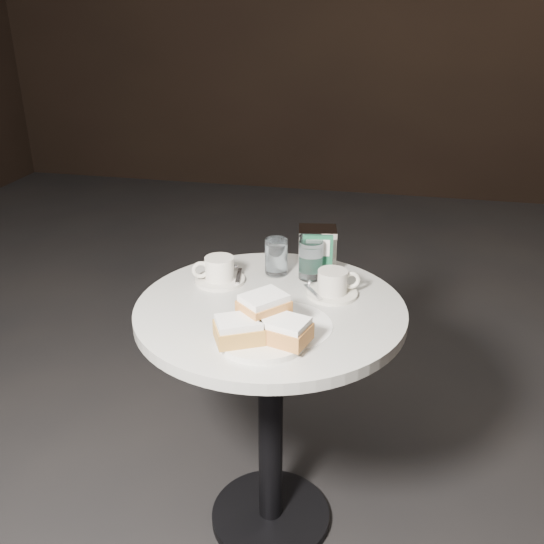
{
  "coord_description": "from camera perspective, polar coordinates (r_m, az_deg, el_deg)",
  "views": [
    {
      "loc": [
        0.3,
        -1.35,
        1.47
      ],
      "look_at": [
        0.0,
        0.02,
        0.83
      ],
      "focal_mm": 40.0,
      "sensor_mm": 36.0,
      "label": 1
    }
  ],
  "objects": [
    {
      "name": "coffee_cup_left",
      "position": [
        1.68,
        -5.01,
        0.06
      ],
      "size": [
        0.18,
        0.18,
        0.07
      ],
      "rotation": [
        0.0,
        0.0,
        0.44
      ],
      "color": "silver",
      "rests_on": "cafe_table"
    },
    {
      "name": "water_glass_left",
      "position": [
        1.72,
        0.4,
        1.4
      ],
      "size": [
        0.08,
        0.08,
        0.1
      ],
      "rotation": [
        0.0,
        0.0,
        -0.26
      ],
      "color": "white",
      "rests_on": "cafe_table"
    },
    {
      "name": "water_glass_right",
      "position": [
        1.7,
        3.67,
        1.12
      ],
      "size": [
        0.09,
        0.09,
        0.11
      ],
      "rotation": [
        0.0,
        0.0,
        0.42
      ],
      "color": "white",
      "rests_on": "cafe_table"
    },
    {
      "name": "napkin_dispenser",
      "position": [
        1.75,
        4.27,
        2.19
      ],
      "size": [
        0.12,
        0.1,
        0.12
      ],
      "rotation": [
        0.0,
        0.0,
        0.17
      ],
      "color": "silver",
      "rests_on": "cafe_table"
    },
    {
      "name": "ground",
      "position": [
        2.02,
        -0.13,
        -22.21
      ],
      "size": [
        7.0,
        7.0,
        0.0
      ],
      "primitive_type": "plane",
      "color": "black",
      "rests_on": "ground"
    },
    {
      "name": "beignet_plate",
      "position": [
        1.39,
        -0.91,
        -5.24
      ],
      "size": [
        0.24,
        0.24,
        0.1
      ],
      "rotation": [
        0.0,
        0.0,
        0.16
      ],
      "color": "white",
      "rests_on": "cafe_table"
    },
    {
      "name": "cafe_table",
      "position": [
        1.66,
        -0.15,
        -9.18
      ],
      "size": [
        0.7,
        0.7,
        0.74
      ],
      "color": "black",
      "rests_on": "ground"
    },
    {
      "name": "coffee_cup_right",
      "position": [
        1.61,
        5.75,
        -1.18
      ],
      "size": [
        0.17,
        0.17,
        0.07
      ],
      "rotation": [
        0.0,
        0.0,
        0.34
      ],
      "color": "silver",
      "rests_on": "cafe_table"
    },
    {
      "name": "sugar_spill",
      "position": [
        1.47,
        0.92,
        -4.99
      ],
      "size": [
        0.32,
        0.32,
        0.0
      ],
      "primitive_type": "cylinder",
      "rotation": [
        0.0,
        0.0,
        0.41
      ],
      "color": "white",
      "rests_on": "cafe_table"
    }
  ]
}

